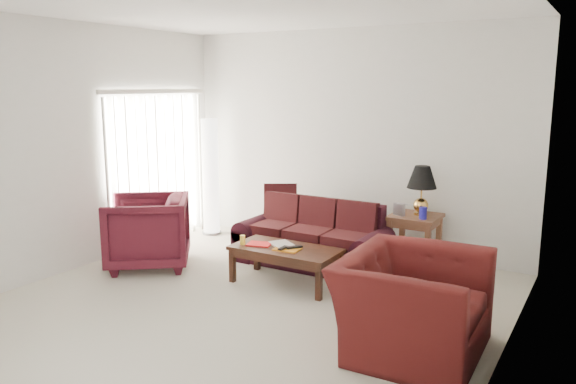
{
  "coord_description": "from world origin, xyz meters",
  "views": [
    {
      "loc": [
        3.19,
        -4.54,
        2.25
      ],
      "look_at": [
        0.0,
        0.85,
        1.05
      ],
      "focal_mm": 35.0,
      "sensor_mm": 36.0,
      "label": 1
    }
  ],
  "objects_px": {
    "coffee_table": "(286,266)",
    "armchair_right": "(412,304)",
    "floor_lamp": "(210,176)",
    "end_table": "(414,240)",
    "sofa": "(312,235)",
    "armchair_left": "(147,232)"
  },
  "relations": [
    {
      "from": "coffee_table",
      "to": "armchair_right",
      "type": "bearing_deg",
      "value": -14.87
    },
    {
      "from": "floor_lamp",
      "to": "coffee_table",
      "type": "xyz_separation_m",
      "value": [
        2.11,
        -1.32,
        -0.68
      ]
    },
    {
      "from": "armchair_right",
      "to": "sofa",
      "type": "bearing_deg",
      "value": 47.5
    },
    {
      "from": "floor_lamp",
      "to": "armchair_right",
      "type": "bearing_deg",
      "value": -29.32
    },
    {
      "from": "sofa",
      "to": "armchair_right",
      "type": "xyz_separation_m",
      "value": [
        1.84,
        -1.61,
        0.02
      ]
    },
    {
      "from": "sofa",
      "to": "armchair_left",
      "type": "xyz_separation_m",
      "value": [
        -1.74,
        -1.08,
        0.05
      ]
    },
    {
      "from": "end_table",
      "to": "floor_lamp",
      "type": "relative_size",
      "value": 0.36
    },
    {
      "from": "end_table",
      "to": "floor_lamp",
      "type": "xyz_separation_m",
      "value": [
        -3.15,
        -0.1,
        0.57
      ]
    },
    {
      "from": "end_table",
      "to": "armchair_right",
      "type": "bearing_deg",
      "value": -72.3
    },
    {
      "from": "armchair_left",
      "to": "coffee_table",
      "type": "distance_m",
      "value": 1.85
    },
    {
      "from": "armchair_right",
      "to": "coffee_table",
      "type": "xyz_separation_m",
      "value": [
        -1.77,
        0.86,
        -0.2
      ]
    },
    {
      "from": "end_table",
      "to": "coffee_table",
      "type": "xyz_separation_m",
      "value": [
        -1.04,
        -1.42,
        -0.11
      ]
    },
    {
      "from": "floor_lamp",
      "to": "armchair_right",
      "type": "distance_m",
      "value": 4.48
    },
    {
      "from": "sofa",
      "to": "coffee_table",
      "type": "bearing_deg",
      "value": -80.7
    },
    {
      "from": "end_table",
      "to": "coffee_table",
      "type": "distance_m",
      "value": 1.76
    },
    {
      "from": "sofa",
      "to": "end_table",
      "type": "xyz_separation_m",
      "value": [
        1.11,
        0.67,
        -0.07
      ]
    },
    {
      "from": "armchair_right",
      "to": "end_table",
      "type": "bearing_deg",
      "value": 16.43
    },
    {
      "from": "floor_lamp",
      "to": "sofa",
      "type": "bearing_deg",
      "value": -15.61
    },
    {
      "from": "end_table",
      "to": "coffee_table",
      "type": "relative_size",
      "value": 0.53
    },
    {
      "from": "sofa",
      "to": "end_table",
      "type": "bearing_deg",
      "value": 35.44
    },
    {
      "from": "sofa",
      "to": "coffee_table",
      "type": "height_order",
      "value": "sofa"
    },
    {
      "from": "end_table",
      "to": "coffee_table",
      "type": "height_order",
      "value": "end_table"
    }
  ]
}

